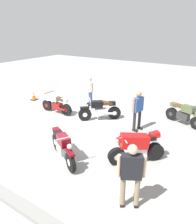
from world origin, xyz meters
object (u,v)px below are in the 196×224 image
Objects in this scene: person_in_black_shirt at (131,172)px; person_in_white_shirt at (90,89)px; motorcycle_red_sportbike at (136,146)px; traffic_cone at (34,96)px; motorcycle_olive_vintage at (184,114)px; motorcycle_black_cruiser at (100,110)px; motorcycle_maroon_cruiser at (63,146)px; person_in_blue_shirt at (138,108)px; motorcycle_cream_vintage at (56,104)px.

person_in_black_shirt reaches higher than person_in_white_shirt.
motorcycle_red_sportbike reaches higher than traffic_cone.
motorcycle_black_cruiser is at bearing -132.42° from motorcycle_olive_vintage.
motorcycle_maroon_cruiser is at bearing -96.06° from motorcycle_olive_vintage.
person_in_white_shirt reaches higher than motorcycle_red_sportbike.
motorcycle_red_sportbike is 0.82× the size of motorcycle_olive_vintage.
traffic_cone is (7.10, -0.41, -0.77)m from person_in_blue_shirt.
person_in_black_shirt is at bearing 63.56° from motorcycle_red_sportbike.
person_in_white_shirt reaches higher than motorcycle_black_cruiser.
traffic_cone is at bearing -168.05° from person_in_blue_shirt.
motorcycle_red_sportbike is at bearing 99.90° from motorcycle_black_cruiser.
motorcycle_black_cruiser is at bearing 175.97° from traffic_cone.
traffic_cone is at bearing -16.96° from motorcycle_cream_vintage.
motorcycle_black_cruiser is 5.55m from person_in_black_shirt.
person_in_black_shirt is (-3.57, 4.22, 0.52)m from motorcycle_black_cruiser.
motorcycle_black_cruiser is (2.91, -2.33, -0.07)m from motorcycle_red_sportbike.
motorcycle_cream_vintage is at bearing -159.34° from person_in_blue_shirt.
motorcycle_maroon_cruiser is at bearing 65.12° from person_in_white_shirt.
person_in_white_shirt is (2.41, -5.08, 0.41)m from motorcycle_maroon_cruiser.
traffic_cone is (3.51, 1.18, -0.68)m from person_in_white_shirt.
person_in_white_shirt reaches higher than motorcycle_olive_vintage.
person_in_blue_shirt is 3.93m from person_in_white_shirt.
person_in_blue_shirt is at bearing -112.83° from motorcycle_red_sportbike.
person_in_white_shirt is (1.64, -1.54, 0.41)m from motorcycle_black_cruiser.
person_in_blue_shirt is 7.15m from traffic_cone.
motorcycle_olive_vintage is at bearing -144.51° from motorcycle_red_sportbike.
motorcycle_cream_vintage and motorcycle_olive_vintage have the same top height.
motorcycle_maroon_cruiser is 1.14× the size of person_in_white_shirt.
motorcycle_cream_vintage is 1.09× the size of person_in_black_shirt.
person_in_blue_shirt reaches higher than motorcycle_red_sportbike.
motorcycle_cream_vintage is 6.34m from motorcycle_olive_vintage.
person_in_blue_shirt is 3.35× the size of traffic_cone.
motorcycle_cream_vintage is 2.86m from traffic_cone.
person_in_black_shirt reaches higher than motorcycle_black_cruiser.
person_in_white_shirt is 3.11× the size of traffic_cone.
motorcycle_olive_vintage is (-0.63, -4.04, -0.11)m from motorcycle_red_sportbike.
motorcycle_red_sportbike is 2.51m from person_in_blue_shirt.
person_in_black_shirt is at bearing -67.91° from motorcycle_olive_vintage.
traffic_cone is at bearing -31.61° from person_in_white_shirt.
motorcycle_black_cruiser reaches higher than motorcycle_cream_vintage.
motorcycle_olive_vintage is 2.43m from person_in_blue_shirt.
motorcycle_cream_vintage is at bearing -64.96° from motorcycle_red_sportbike.
motorcycle_cream_vintage is at bearing -30.55° from motorcycle_black_cruiser.
motorcycle_red_sportbike is 0.86× the size of person_in_blue_shirt.
person_in_white_shirt is (4.55, -3.87, 0.34)m from motorcycle_red_sportbike.
motorcycle_olive_vintage is (-5.96, -2.17, 0.00)m from motorcycle_cream_vintage.
motorcycle_olive_vintage is 8.80m from traffic_cone.
motorcycle_olive_vintage is 1.13× the size of person_in_white_shirt.
motorcycle_maroon_cruiser is 2.93m from person_in_black_shirt.
motorcycle_red_sportbike is 0.86× the size of person_in_black_shirt.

